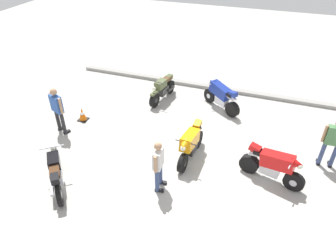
% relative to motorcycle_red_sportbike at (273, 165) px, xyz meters
% --- Properties ---
extents(ground_plane, '(40.00, 40.00, 0.00)m').
position_rel_motorcycle_red_sportbike_xyz_m(ground_plane, '(-2.52, 0.59, -0.59)').
color(ground_plane, '#ADAAA3').
extents(curb_edge, '(14.00, 0.30, 0.15)m').
position_rel_motorcycle_red_sportbike_xyz_m(curb_edge, '(-2.52, 5.19, -0.52)').
color(curb_edge, gray).
rests_on(curb_edge, ground).
extents(motorcycle_red_sportbike, '(1.93, 0.84, 1.14)m').
position_rel_motorcycle_red_sportbike_xyz_m(motorcycle_red_sportbike, '(0.00, 0.00, 0.00)').
color(motorcycle_red_sportbike, black).
rests_on(motorcycle_red_sportbike, ground).
extents(motorcycle_olive_vintage, '(0.76, 1.95, 1.07)m').
position_rel_motorcycle_red_sportbike_xyz_m(motorcycle_olive_vintage, '(-4.74, 3.51, -0.11)').
color(motorcycle_olive_vintage, black).
rests_on(motorcycle_olive_vintage, ground).
extents(motorcycle_black_cruiser, '(1.41, 1.70, 1.09)m').
position_rel_motorcycle_red_sportbike_xyz_m(motorcycle_black_cruiser, '(-5.85, -2.31, -0.07)').
color(motorcycle_black_cruiser, black).
rests_on(motorcycle_black_cruiser, ground).
extents(motorcycle_blue_sportbike, '(1.68, 1.32, 1.14)m').
position_rel_motorcycle_red_sportbike_xyz_m(motorcycle_blue_sportbike, '(-2.25, 3.59, 0.00)').
color(motorcycle_blue_sportbike, black).
rests_on(motorcycle_blue_sportbike, ground).
extents(motorcycle_orange_sportbike, '(0.70, 1.96, 1.14)m').
position_rel_motorcycle_red_sportbike_xyz_m(motorcycle_orange_sportbike, '(-2.56, 0.18, 0.00)').
color(motorcycle_orange_sportbike, black).
rests_on(motorcycle_orange_sportbike, ground).
extents(person_in_white_shirt, '(0.34, 0.64, 1.64)m').
position_rel_motorcycle_red_sportbike_xyz_m(person_in_white_shirt, '(-3.05, -1.38, 0.33)').
color(person_in_white_shirt, '#384772').
rests_on(person_in_white_shirt, ground).
extents(person_in_blue_shirt, '(0.66, 0.46, 1.78)m').
position_rel_motorcycle_red_sportbike_xyz_m(person_in_blue_shirt, '(-7.39, 0.03, 0.44)').
color(person_in_blue_shirt, '#262628').
rests_on(person_in_blue_shirt, ground).
extents(person_in_green_shirt, '(0.67, 0.32, 1.76)m').
position_rel_motorcycle_red_sportbike_xyz_m(person_in_green_shirt, '(1.59, 1.25, 0.42)').
color(person_in_green_shirt, '#384772').
rests_on(person_in_green_shirt, ground).
extents(traffic_cone, '(0.36, 0.36, 0.53)m').
position_rel_motorcycle_red_sportbike_xyz_m(traffic_cone, '(-7.11, 0.97, -0.33)').
color(traffic_cone, black).
rests_on(traffic_cone, ground).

